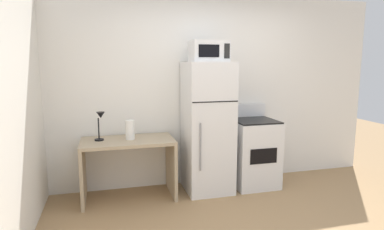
# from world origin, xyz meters

# --- Properties ---
(wall_back_white) EXTENTS (5.00, 0.10, 2.60)m
(wall_back_white) POSITION_xyz_m (0.00, 1.70, 1.30)
(wall_back_white) COLOR white
(wall_back_white) RESTS_ON ground
(desk) EXTENTS (1.13, 0.61, 0.75)m
(desk) POSITION_xyz_m (-1.15, 1.32, 0.52)
(desk) COLOR tan
(desk) RESTS_ON ground
(desk_lamp) EXTENTS (0.14, 0.12, 0.35)m
(desk_lamp) POSITION_xyz_m (-1.47, 1.35, 0.99)
(desk_lamp) COLOR black
(desk_lamp) RESTS_ON desk
(paper_towel_roll) EXTENTS (0.11, 0.11, 0.24)m
(paper_towel_roll) POSITION_xyz_m (-1.12, 1.34, 0.87)
(paper_towel_roll) COLOR white
(paper_towel_roll) RESTS_ON desk
(refrigerator) EXTENTS (0.59, 0.64, 1.70)m
(refrigerator) POSITION_xyz_m (-0.12, 1.32, 0.85)
(refrigerator) COLOR white
(refrigerator) RESTS_ON ground
(microwave) EXTENTS (0.46, 0.35, 0.26)m
(microwave) POSITION_xyz_m (-0.12, 1.30, 1.83)
(microwave) COLOR silver
(microwave) RESTS_ON refrigerator
(oven_range) EXTENTS (0.59, 0.61, 1.10)m
(oven_range) POSITION_xyz_m (0.55, 1.33, 0.47)
(oven_range) COLOR white
(oven_range) RESTS_ON ground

